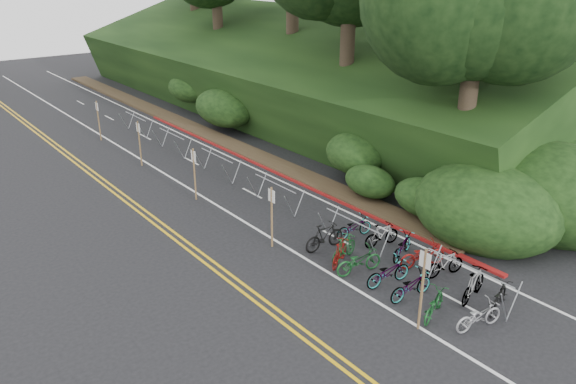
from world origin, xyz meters
name	(u,v)px	position (x,y,z in m)	size (l,w,h in m)	color
ground	(350,309)	(0.00, 0.00, 0.00)	(120.00, 120.00, 0.00)	black
road_markings	(207,205)	(0.63, 10.10, 0.00)	(7.47, 80.00, 0.01)	gold
red_curb	(271,170)	(5.70, 12.00, 0.05)	(0.25, 28.00, 0.10)	maroon
embankment	(295,85)	(12.96, 19.04, 2.57)	(14.30, 48.14, 9.11)	black
bike_rack_front	(468,276)	(3.35, -1.96, 0.93)	(1.19, 3.25, 1.26)	gray
bike_racks_rest	(217,161)	(3.00, 13.00, 0.85)	(1.14, 23.00, 1.17)	gray
signpost_near	(423,285)	(0.93, -2.02, 1.55)	(0.08, 0.40, 2.71)	brown
signposts_rest	(165,154)	(0.60, 14.00, 1.43)	(0.08, 18.40, 2.50)	brown
bike_front	(340,253)	(1.73, 2.36, 0.48)	(1.58, 0.45, 0.95)	maroon
bike_valet	(404,265)	(2.90, 0.30, 0.48)	(3.36, 8.51, 1.10)	#9E9EA3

